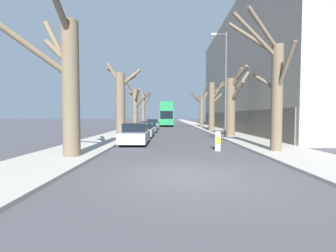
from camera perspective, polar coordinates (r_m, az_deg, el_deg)
name	(u,v)px	position (r m, az deg, el deg)	size (l,w,h in m)	color
ground_plane	(186,175)	(7.63, 4.72, -12.36)	(300.00, 300.00, 0.00)	#424247
sidewalk_left	(148,123)	(57.60, -5.01, 0.67)	(3.42, 120.00, 0.12)	#A39E93
sidewalk_right	(193,123)	(57.72, 6.33, 0.67)	(3.42, 120.00, 0.12)	#A39E93
building_facade_right	(264,73)	(33.87, 23.20, 12.22)	(10.08, 34.12, 15.55)	#9E9384
street_tree_left_0	(67,80)	(11.34, -24.25, 10.55)	(3.06, 4.08, 7.82)	brown
street_tree_left_1	(121,100)	(22.24, -11.88, 6.40)	(3.54, 2.09, 7.04)	brown
street_tree_left_2	(135,107)	(31.67, -8.26, 4.92)	(3.61, 4.58, 6.64)	brown
street_tree_left_3	(144,108)	(42.13, -6.20, 4.58)	(2.99, 2.90, 6.80)	brown
street_tree_right_0	(274,87)	(13.22, 25.29, 8.86)	(2.80, 3.21, 7.47)	brown
street_tree_right_1	(232,103)	(21.72, 15.98, 5.59)	(2.77, 3.64, 6.36)	brown
street_tree_right_2	(213,105)	(30.13, 11.26, 5.19)	(2.02, 1.55, 6.38)	brown
street_tree_right_3	(202,108)	(39.28, 8.51, 4.46)	(3.73, 3.90, 7.04)	brown
double_decker_bus	(167,113)	(44.44, -0.26, 3.37)	(2.50, 10.44, 4.58)	#1E7F47
parked_car_0	(136,134)	(15.93, -8.20, -2.06)	(1.79, 3.96, 1.46)	#9EA3AD
parked_car_1	(144,130)	(21.46, -6.05, -1.03)	(1.76, 4.44, 1.30)	#9EA3AD
parked_car_2	(149,127)	(27.40, -4.72, -0.23)	(1.88, 3.97, 1.33)	#4C5156
parked_car_3	(153,124)	(33.82, -3.81, 0.40)	(1.78, 4.27, 1.46)	#9EA3AD
lamp_post	(225,80)	(20.81, 14.28, 11.15)	(1.40, 0.20, 9.25)	#4C4F54
traffic_bollard	(218,141)	(13.02, 12.58, -3.76)	(0.32, 0.33, 1.08)	white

